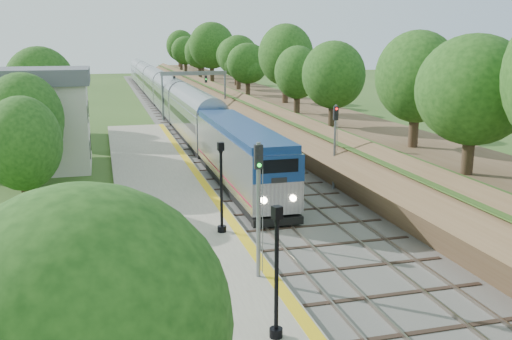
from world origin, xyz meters
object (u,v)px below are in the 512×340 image
object	(u,v)px
signal_farside	(335,138)
lamppost_mid	(276,280)
lamppost_far	(221,193)
signal_platform	(258,196)
station_building	(35,119)
signal_gantry	(194,82)
train	(163,94)

from	to	relation	value
signal_farside	lamppost_mid	bearing A→B (deg)	-117.98
lamppost_far	signal_platform	distance (m)	6.17
station_building	signal_gantry	distance (m)	29.94
station_building	signal_platform	distance (m)	27.69
station_building	lamppost_far	world-z (taller)	station_building
lamppost_mid	signal_platform	bearing A→B (deg)	81.38
station_building	lamppost_mid	bearing A→B (deg)	-71.21
train	signal_farside	xyz separation A→B (m)	(6.20, -50.58, 1.44)
station_building	signal_platform	size ratio (longest dim) A/B	1.49
station_building	train	bearing A→B (deg)	70.14
lamppost_mid	signal_farside	size ratio (longest dim) A/B	0.80
lamppost_mid	lamppost_far	xyz separation A→B (m)	(0.44, 11.01, 0.06)
station_building	signal_platform	xyz separation A→B (m)	(11.10, -25.37, -0.16)
signal_platform	station_building	bearing A→B (deg)	113.63
train	lamppost_far	bearing A→B (deg)	-93.18
signal_platform	signal_farside	size ratio (longest dim) A/B	1.00
signal_gantry	lamppost_mid	distance (m)	55.76
signal_gantry	station_building	bearing A→B (deg)	-123.38
signal_farside	signal_platform	bearing A→B (deg)	-123.89
station_building	train	size ratio (longest dim) A/B	0.07
lamppost_far	signal_farside	xyz separation A→B (m)	(9.42, 7.55, 1.16)
station_building	train	distance (m)	41.25
signal_gantry	signal_platform	bearing A→B (deg)	-96.09
signal_platform	signal_farside	world-z (taller)	signal_platform
lamppost_far	signal_platform	bearing A→B (deg)	-86.90
lamppost_far	signal_gantry	bearing A→B (deg)	82.68
signal_gantry	signal_farside	bearing A→B (deg)	-84.22
train	lamppost_far	size ratio (longest dim) A/B	24.76
lamppost_mid	lamppost_far	distance (m)	11.02
train	signal_farside	bearing A→B (deg)	-83.01
lamppost_mid	signal_platform	xyz separation A→B (m)	(0.76, 5.01, 1.49)
station_building	lamppost_far	distance (m)	22.22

